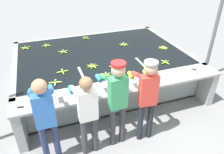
{
  "coord_description": "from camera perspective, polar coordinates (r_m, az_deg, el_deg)",
  "views": [
    {
      "loc": [
        -1.5,
        -3.15,
        3.3
      ],
      "look_at": [
        0.0,
        1.1,
        0.63
      ],
      "focal_mm": 35.0,
      "sensor_mm": 36.0,
      "label": 1
    }
  ],
  "objects": [
    {
      "name": "banana_bunch_floating_5",
      "position": [
        4.77,
        -1.59,
        0.58
      ],
      "size": [
        0.28,
        0.28,
        0.08
      ],
      "color": "#75A333",
      "rests_on": "wash_tank"
    },
    {
      "name": "banana_bunch_floating_1",
      "position": [
        6.86,
        -6.82,
        10.1
      ],
      "size": [
        0.24,
        0.24,
        0.08
      ],
      "color": "#75A333",
      "rests_on": "wash_tank"
    },
    {
      "name": "work_ledge",
      "position": [
        4.56,
        3.67,
        -5.19
      ],
      "size": [
        4.44,
        0.45,
        0.9
      ],
      "color": "#9E9E99",
      "rests_on": "ground"
    },
    {
      "name": "support_post_right",
      "position": [
        6.42,
        25.66,
        12.38
      ],
      "size": [
        0.09,
        0.09,
        3.2
      ],
      "color": "slate",
      "rests_on": "ground"
    },
    {
      "name": "banana_bunch_floating_11",
      "position": [
        5.02,
        -12.77,
        1.42
      ],
      "size": [
        0.28,
        0.28,
        0.08
      ],
      "color": "#93BC3D",
      "rests_on": "wash_tank"
    },
    {
      "name": "banana_bunch_floating_0",
      "position": [
        5.15,
        -5.17,
        2.87
      ],
      "size": [
        0.28,
        0.27,
        0.08
      ],
      "color": "#7FAD33",
      "rests_on": "wash_tank"
    },
    {
      "name": "ground_plane",
      "position": [
        4.81,
        4.47,
        -12.82
      ],
      "size": [
        80.0,
        80.0,
        0.0
      ],
      "primitive_type": "plane",
      "color": "gray",
      "rests_on": "ground"
    },
    {
      "name": "banana_bunch_floating_8",
      "position": [
        6.34,
        3.09,
        8.48
      ],
      "size": [
        0.27,
        0.28,
        0.08
      ],
      "color": "#75A333",
      "rests_on": "wash_tank"
    },
    {
      "name": "banana_bunch_floating_10",
      "position": [
        6.27,
        13.24,
        7.45
      ],
      "size": [
        0.27,
        0.28,
        0.08
      ],
      "color": "#93BC3D",
      "rests_on": "wash_tank"
    },
    {
      "name": "worker_0",
      "position": [
        3.66,
        -17.07,
        -9.5
      ],
      "size": [
        0.4,
        0.71,
        1.7
      ],
      "color": "navy",
      "rests_on": "ground"
    },
    {
      "name": "wash_tank",
      "position": [
        6.07,
        -2.8,
        2.54
      ],
      "size": [
        4.44,
        3.08,
        0.9
      ],
      "color": "gray",
      "rests_on": "ground"
    },
    {
      "name": "worker_3",
      "position": [
        3.98,
        9.19,
        -4.36
      ],
      "size": [
        0.45,
        0.74,
        1.71
      ],
      "color": "#1E2328",
      "rests_on": "ground"
    },
    {
      "name": "banana_bunch_floating_4",
      "position": [
        5.46,
        13.76,
        3.78
      ],
      "size": [
        0.28,
        0.28,
        0.08
      ],
      "color": "#7FAD33",
      "rests_on": "wash_tank"
    },
    {
      "name": "banana_bunch_floating_9",
      "position": [
        5.13,
        0.68,
        2.9
      ],
      "size": [
        0.28,
        0.28,
        0.08
      ],
      "color": "#93BC3D",
      "rests_on": "wash_tank"
    },
    {
      "name": "knife_0",
      "position": [
        5.3,
        21.31,
        1.56
      ],
      "size": [
        0.15,
        0.34,
        0.02
      ],
      "color": "silver",
      "rests_on": "work_ledge"
    },
    {
      "name": "worker_1",
      "position": [
        3.72,
        -6.46,
        -8.47
      ],
      "size": [
        0.42,
        0.71,
        1.61
      ],
      "color": "#38383D",
      "rests_on": "ground"
    },
    {
      "name": "banana_bunch_floating_7",
      "position": [
        6.01,
        -12.57,
        6.5
      ],
      "size": [
        0.28,
        0.26,
        0.08
      ],
      "color": "#93BC3D",
      "rests_on": "wash_tank"
    },
    {
      "name": "banana_bunch_floating_2",
      "position": [
        6.56,
        -21.64,
        7.1
      ],
      "size": [
        0.28,
        0.27,
        0.08
      ],
      "color": "#93BC3D",
      "rests_on": "wash_tank"
    },
    {
      "name": "worker_2",
      "position": [
        3.81,
        1.36,
        -5.12
      ],
      "size": [
        0.44,
        0.74,
        1.75
      ],
      "color": "#38383D",
      "rests_on": "ground"
    },
    {
      "name": "banana_bunch_floating_3",
      "position": [
        6.52,
        -16.73,
        7.88
      ],
      "size": [
        0.27,
        0.28,
        0.08
      ],
      "color": "#75A333",
      "rests_on": "wash_tank"
    },
    {
      "name": "knife_1",
      "position": [
        4.15,
        -21.85,
        -7.23
      ],
      "size": [
        0.35,
        0.09,
        0.02
      ],
      "color": "silver",
      "rests_on": "work_ledge"
    },
    {
      "name": "banana_bunch_floating_6",
      "position": [
        4.65,
        -14.58,
        -1.36
      ],
      "size": [
        0.28,
        0.28,
        0.08
      ],
      "color": "#9EC642",
      "rests_on": "wash_tank"
    }
  ]
}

